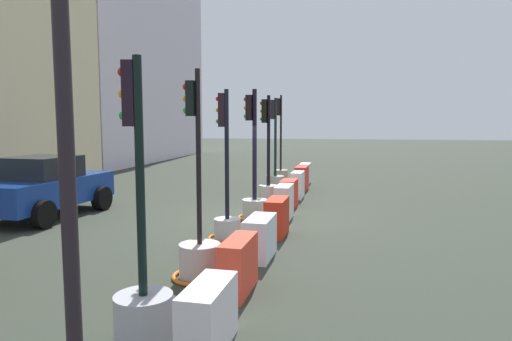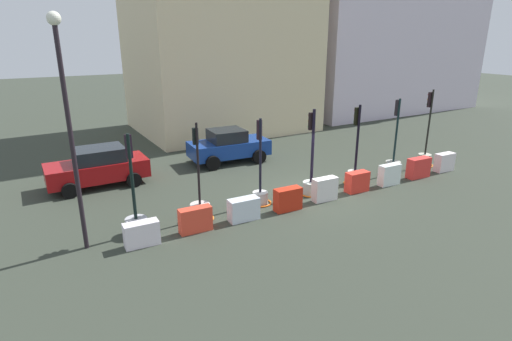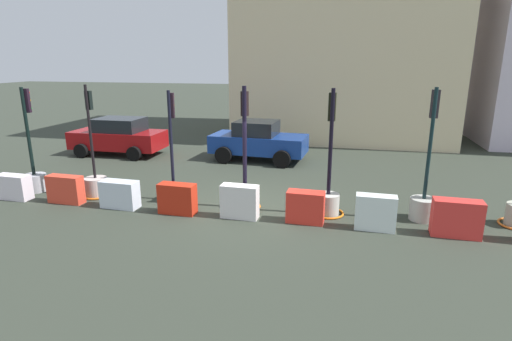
# 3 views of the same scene
# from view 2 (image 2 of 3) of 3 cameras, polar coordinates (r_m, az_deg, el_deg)

# --- Properties ---
(ground_plane) EXTENTS (120.00, 120.00, 0.00)m
(ground_plane) POSITION_cam_2_polar(r_m,az_deg,el_deg) (16.91, 7.68, -3.14)
(ground_plane) COLOR #31382D
(traffic_light_0) EXTENTS (0.70, 0.70, 3.34)m
(traffic_light_0) POSITION_cam_2_polar(r_m,az_deg,el_deg) (13.73, -16.38, -6.20)
(traffic_light_0) COLOR #A8A8B0
(traffic_light_0) RESTS_ON ground_plane
(traffic_light_1) EXTENTS (0.94, 0.94, 3.44)m
(traffic_light_1) POSITION_cam_2_polar(r_m,az_deg,el_deg) (14.40, -7.80, -5.07)
(traffic_light_1) COLOR beige
(traffic_light_1) RESTS_ON ground_plane
(traffic_light_2) EXTENTS (0.86, 0.86, 3.30)m
(traffic_light_2) POSITION_cam_2_polar(r_m,az_deg,el_deg) (15.56, 0.58, -2.70)
(traffic_light_2) COLOR silver
(traffic_light_2) RESTS_ON ground_plane
(traffic_light_3) EXTENTS (0.91, 0.91, 3.46)m
(traffic_light_3) POSITION_cam_2_polar(r_m,az_deg,el_deg) (16.62, 7.67, -1.26)
(traffic_light_3) COLOR silver
(traffic_light_3) RESTS_ON ground_plane
(traffic_light_4) EXTENTS (0.91, 0.91, 3.44)m
(traffic_light_4) POSITION_cam_2_polar(r_m,az_deg,el_deg) (18.10, 13.59, 0.03)
(traffic_light_4) COLOR beige
(traffic_light_4) RESTS_ON ground_plane
(traffic_light_5) EXTENTS (0.68, 0.68, 3.49)m
(traffic_light_5) POSITION_cam_2_polar(r_m,az_deg,el_deg) (19.94, 18.54, 1.29)
(traffic_light_5) COLOR #B3B3A9
(traffic_light_5) RESTS_ON ground_plane
(traffic_light_6) EXTENTS (0.90, 0.90, 3.73)m
(traffic_light_6) POSITION_cam_2_polar(r_m,az_deg,el_deg) (21.78, 22.43, 2.16)
(traffic_light_6) COLOR #B3B39E
(traffic_light_6) RESTS_ON ground_plane
(construction_barrier_0) EXTENTS (1.07, 0.45, 0.76)m
(construction_barrier_0) POSITION_cam_2_polar(r_m,az_deg,el_deg) (13.09, -15.62, -8.49)
(construction_barrier_0) COLOR white
(construction_barrier_0) RESTS_ON ground_plane
(construction_barrier_1) EXTENTS (1.09, 0.40, 0.83)m
(construction_barrier_1) POSITION_cam_2_polar(r_m,az_deg,el_deg) (13.59, -8.43, -6.79)
(construction_barrier_1) COLOR #E5412B
(construction_barrier_1) RESTS_ON ground_plane
(construction_barrier_2) EXTENTS (1.09, 0.50, 0.79)m
(construction_barrier_2) POSITION_cam_2_polar(r_m,az_deg,el_deg) (14.27, -1.73, -5.41)
(construction_barrier_2) COLOR silver
(construction_barrier_2) RESTS_ON ground_plane
(construction_barrier_3) EXTENTS (1.04, 0.45, 0.85)m
(construction_barrier_3) POSITION_cam_2_polar(r_m,az_deg,el_deg) (15.08, 4.45, -4.00)
(construction_barrier_3) COLOR red
(construction_barrier_3) RESTS_ON ground_plane
(construction_barrier_4) EXTENTS (1.02, 0.42, 0.91)m
(construction_barrier_4) POSITION_cam_2_polar(r_m,az_deg,el_deg) (16.12, 9.54, -2.58)
(construction_barrier_4) COLOR white
(construction_barrier_4) RESTS_ON ground_plane
(construction_barrier_5) EXTENTS (0.99, 0.48, 0.84)m
(construction_barrier_5) POSITION_cam_2_polar(r_m,az_deg,el_deg) (17.31, 13.89, -1.54)
(construction_barrier_5) COLOR red
(construction_barrier_5) RESTS_ON ground_plane
(construction_barrier_6) EXTENTS (1.00, 0.41, 0.90)m
(construction_barrier_6) POSITION_cam_2_polar(r_m,az_deg,el_deg) (18.46, 18.05, -0.57)
(construction_barrier_6) COLOR white
(construction_barrier_6) RESTS_ON ground_plane
(construction_barrier_7) EXTENTS (1.14, 0.47, 0.91)m
(construction_barrier_7) POSITION_cam_2_polar(r_m,az_deg,el_deg) (19.87, 21.67, 0.36)
(construction_barrier_7) COLOR red
(construction_barrier_7) RESTS_ON ground_plane
(construction_barrier_8) EXTENTS (1.01, 0.45, 0.86)m
(construction_barrier_8) POSITION_cam_2_polar(r_m,az_deg,el_deg) (21.32, 24.73, 1.06)
(construction_barrier_8) COLOR white
(construction_barrier_8) RESTS_ON ground_plane
(car_blue_estate) EXTENTS (4.09, 2.37, 1.68)m
(car_blue_estate) POSITION_cam_2_polar(r_m,az_deg,el_deg) (20.74, -3.84, 3.44)
(car_blue_estate) COLOR navy
(car_blue_estate) RESTS_ON ground_plane
(car_red_compact) EXTENTS (4.08, 2.16, 1.65)m
(car_red_compact) POSITION_cam_2_polar(r_m,az_deg,el_deg) (18.63, -21.12, 0.47)
(car_red_compact) COLOR maroon
(car_red_compact) RESTS_ON ground_plane
(building_main_facade) EXTENTS (11.39, 8.99, 14.77)m
(building_main_facade) POSITION_cam_2_polar(r_m,az_deg,el_deg) (28.31, -5.14, 20.77)
(building_main_facade) COLOR beige
(building_main_facade) RESTS_ON ground_plane
(building_corner_block) EXTENTS (17.37, 7.47, 15.70)m
(building_corner_block) POSITION_cam_2_polar(r_m,az_deg,el_deg) (37.46, 17.88, 20.11)
(building_corner_block) COLOR silver
(building_corner_block) RESTS_ON ground_plane
(street_lamp_post) EXTENTS (0.36, 0.36, 6.72)m
(street_lamp_post) POSITION_cam_2_polar(r_m,az_deg,el_deg) (12.37, -24.79, 7.60)
(street_lamp_post) COLOR black
(street_lamp_post) RESTS_ON ground_plane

